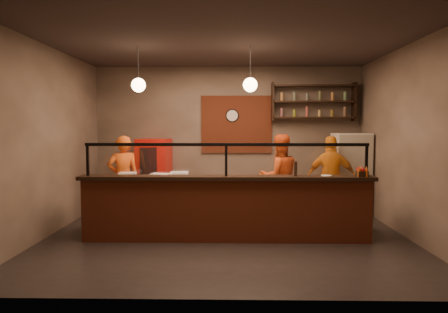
{
  "coord_description": "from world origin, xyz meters",
  "views": [
    {
      "loc": [
        0.08,
        -6.62,
        1.83
      ],
      "look_at": [
        -0.05,
        0.3,
        1.33
      ],
      "focal_mm": 32.0,
      "sensor_mm": 36.0,
      "label": 1
    }
  ],
  "objects_px": {
    "fridge": "(350,174)",
    "pizza_dough": "(235,182)",
    "wall_clock": "(232,116)",
    "red_cooler": "(154,174)",
    "cook_left": "(123,178)",
    "pepper_mill": "(295,169)",
    "cook_mid": "(279,178)",
    "condiment_caddy": "(362,174)",
    "cook_right": "(331,178)"
  },
  "relations": [
    {
      "from": "red_cooler",
      "to": "pepper_mill",
      "type": "xyz_separation_m",
      "value": [
        2.74,
        -2.42,
        0.38
      ]
    },
    {
      "from": "cook_left",
      "to": "condiment_caddy",
      "type": "bearing_deg",
      "value": 137.44
    },
    {
      "from": "cook_right",
      "to": "pizza_dough",
      "type": "bearing_deg",
      "value": 35.78
    },
    {
      "from": "cook_mid",
      "to": "fridge",
      "type": "bearing_deg",
      "value": -172.69
    },
    {
      "from": "cook_left",
      "to": "cook_mid",
      "type": "relative_size",
      "value": 0.98
    },
    {
      "from": "cook_right",
      "to": "pepper_mill",
      "type": "bearing_deg",
      "value": 64.2
    },
    {
      "from": "cook_mid",
      "to": "condiment_caddy",
      "type": "height_order",
      "value": "cook_mid"
    },
    {
      "from": "pizza_dough",
      "to": "cook_left",
      "type": "bearing_deg",
      "value": 155.53
    },
    {
      "from": "cook_mid",
      "to": "wall_clock",
      "type": "bearing_deg",
      "value": -68.03
    },
    {
      "from": "wall_clock",
      "to": "cook_mid",
      "type": "relative_size",
      "value": 0.18
    },
    {
      "from": "cook_right",
      "to": "pizza_dough",
      "type": "height_order",
      "value": "cook_right"
    },
    {
      "from": "fridge",
      "to": "red_cooler",
      "type": "distance_m",
      "value": 4.25
    },
    {
      "from": "wall_clock",
      "to": "condiment_caddy",
      "type": "distance_m",
      "value": 3.62
    },
    {
      "from": "cook_left",
      "to": "pepper_mill",
      "type": "distance_m",
      "value": 3.48
    },
    {
      "from": "pizza_dough",
      "to": "fridge",
      "type": "bearing_deg",
      "value": 33.81
    },
    {
      "from": "wall_clock",
      "to": "condiment_caddy",
      "type": "bearing_deg",
      "value": -54.25
    },
    {
      "from": "cook_mid",
      "to": "cook_right",
      "type": "xyz_separation_m",
      "value": [
        1.02,
        0.03,
        -0.01
      ]
    },
    {
      "from": "wall_clock",
      "to": "red_cooler",
      "type": "distance_m",
      "value": 2.2
    },
    {
      "from": "wall_clock",
      "to": "red_cooler",
      "type": "height_order",
      "value": "wall_clock"
    },
    {
      "from": "cook_left",
      "to": "pizza_dough",
      "type": "xyz_separation_m",
      "value": [
        2.19,
        -1.0,
        0.07
      ]
    },
    {
      "from": "red_cooler",
      "to": "condiment_caddy",
      "type": "height_order",
      "value": "red_cooler"
    },
    {
      "from": "cook_right",
      "to": "condiment_caddy",
      "type": "height_order",
      "value": "cook_right"
    },
    {
      "from": "cook_mid",
      "to": "pizza_dough",
      "type": "relative_size",
      "value": 3.22
    },
    {
      "from": "wall_clock",
      "to": "cook_right",
      "type": "xyz_separation_m",
      "value": [
        1.95,
        -1.25,
        -1.27
      ]
    },
    {
      "from": "cook_mid",
      "to": "red_cooler",
      "type": "bearing_deg",
      "value": -34.0
    },
    {
      "from": "cook_right",
      "to": "pepper_mill",
      "type": "height_order",
      "value": "cook_right"
    },
    {
      "from": "fridge",
      "to": "pepper_mill",
      "type": "relative_size",
      "value": 7.5
    },
    {
      "from": "condiment_caddy",
      "to": "pizza_dough",
      "type": "bearing_deg",
      "value": 165.46
    },
    {
      "from": "cook_right",
      "to": "fridge",
      "type": "xyz_separation_m",
      "value": [
        0.55,
        0.59,
        0.02
      ]
    },
    {
      "from": "wall_clock",
      "to": "cook_left",
      "type": "distance_m",
      "value": 2.82
    },
    {
      "from": "pepper_mill",
      "to": "cook_left",
      "type": "bearing_deg",
      "value": 155.88
    },
    {
      "from": "pepper_mill",
      "to": "condiment_caddy",
      "type": "bearing_deg",
      "value": -5.57
    },
    {
      "from": "cook_mid",
      "to": "condiment_caddy",
      "type": "xyz_separation_m",
      "value": [
        1.11,
        -1.55,
        0.26
      ]
    },
    {
      "from": "fridge",
      "to": "red_cooler",
      "type": "relative_size",
      "value": 1.08
    },
    {
      "from": "pizza_dough",
      "to": "condiment_caddy",
      "type": "xyz_separation_m",
      "value": [
        1.99,
        -0.52,
        0.2
      ]
    },
    {
      "from": "condiment_caddy",
      "to": "pepper_mill",
      "type": "height_order",
      "value": "pepper_mill"
    },
    {
      "from": "cook_right",
      "to": "pizza_dough",
      "type": "relative_size",
      "value": 3.16
    },
    {
      "from": "cook_right",
      "to": "fridge",
      "type": "height_order",
      "value": "fridge"
    },
    {
      "from": "condiment_caddy",
      "to": "pepper_mill",
      "type": "distance_m",
      "value": 1.03
    },
    {
      "from": "cook_right",
      "to": "red_cooler",
      "type": "height_order",
      "value": "cook_right"
    },
    {
      "from": "cook_mid",
      "to": "pepper_mill",
      "type": "bearing_deg",
      "value": 79.1
    },
    {
      "from": "wall_clock",
      "to": "cook_right",
      "type": "bearing_deg",
      "value": -32.64
    },
    {
      "from": "fridge",
      "to": "condiment_caddy",
      "type": "xyz_separation_m",
      "value": [
        -0.47,
        -2.16,
        0.25
      ]
    },
    {
      "from": "cook_left",
      "to": "fridge",
      "type": "height_order",
      "value": "fridge"
    },
    {
      "from": "cook_mid",
      "to": "red_cooler",
      "type": "height_order",
      "value": "cook_mid"
    },
    {
      "from": "wall_clock",
      "to": "pizza_dough",
      "type": "height_order",
      "value": "wall_clock"
    },
    {
      "from": "fridge",
      "to": "pepper_mill",
      "type": "height_order",
      "value": "fridge"
    },
    {
      "from": "cook_mid",
      "to": "red_cooler",
      "type": "distance_m",
      "value": 2.83
    },
    {
      "from": "fridge",
      "to": "pizza_dough",
      "type": "xyz_separation_m",
      "value": [
        -2.46,
        -1.65,
        0.05
      ]
    },
    {
      "from": "wall_clock",
      "to": "fridge",
      "type": "height_order",
      "value": "wall_clock"
    }
  ]
}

